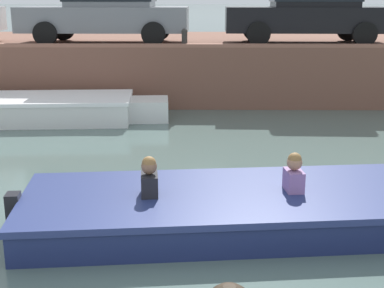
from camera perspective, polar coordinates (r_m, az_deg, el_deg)
The scene contains 8 objects.
ground_plane at distance 8.20m, azimuth -0.52°, elevation -4.11°, with size 400.00×400.00×0.00m, color #4C605B.
far_quay_wall at distance 16.29m, azimuth 0.15°, elevation 8.50°, with size 60.00×6.00×1.54m, color brown.
far_wall_coping at distance 13.34m, azimuth 0.01°, elevation 10.47°, with size 60.00×0.24×0.08m, color #925F4C.
boat_moored_west_white at distance 12.65m, azimuth -15.59°, elevation 3.65°, with size 5.37×2.07×0.56m.
motorboat_passing at distance 6.71m, azimuth 6.24°, elevation -6.76°, with size 6.28×2.41×0.92m.
car_left_inner_grey at distance 14.68m, azimuth -9.04°, elevation 13.90°, with size 4.41×1.99×1.54m.
car_centre_black at distance 14.76m, azimuth 12.41°, elevation 13.74°, with size 4.29×1.99×1.54m.
mooring_bollard_mid at distance 13.46m, azimuth -0.80°, elevation 11.36°, with size 0.15×0.15×0.45m.
Camera 1 is at (0.18, -2.28, 2.75)m, focal length 50.00 mm.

